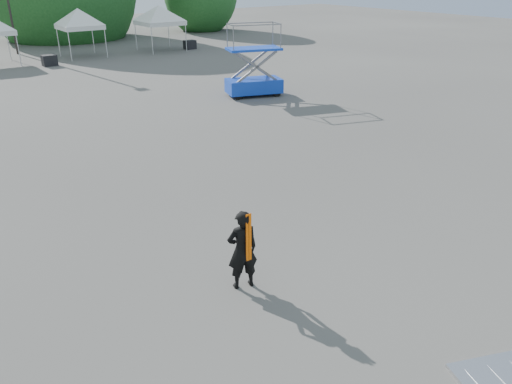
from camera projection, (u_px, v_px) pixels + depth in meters
ground at (209, 232)px, 12.25m from camera, size 120.00×120.00×0.00m
tent_f at (78, 12)px, 34.87m from camera, size 3.90×3.90×3.88m
tent_g at (159, 9)px, 37.54m from camera, size 4.29×4.29×3.88m
man at (242, 250)px, 9.83m from camera, size 0.71×0.55×1.70m
scissor_lift at (254, 60)px, 24.53m from camera, size 2.99×2.13×3.49m
crate_mid at (49, 60)px, 32.72m from camera, size 0.90×0.70×0.70m
crate_east at (190, 45)px, 39.48m from camera, size 0.90×0.72×0.67m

